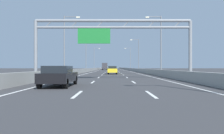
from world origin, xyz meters
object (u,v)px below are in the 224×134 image
streetlamp_left_distant (95,57)px  box_truck (105,66)px  streetlamp_left_mid (66,42)px  yellow_car (112,70)px  streetlamp_right_distant (130,57)px  black_car (59,76)px  streetlamp_right_far (138,53)px  streetlamp_right_mid (160,42)px  green_car (112,68)px  sign_gantry (111,34)px  streetlamp_left_far (87,53)px  red_car (106,68)px

streetlamp_left_distant → box_truck: 11.54m
streetlamp_left_mid → yellow_car: size_ratio=2.13×
streetlamp_right_distant → black_car: streetlamp_right_distant is taller
streetlamp_right_far → black_car: bearing=-102.5°
streetlamp_left_mid → box_truck: size_ratio=1.23×
streetlamp_right_mid → streetlamp_right_distant: bearing=90.0°
green_car → streetlamp_left_mid: bearing=-95.3°
yellow_car → box_truck: 63.60m
streetlamp_left_mid → streetlamp_left_distant: (0.00, 60.36, 0.00)m
streetlamp_left_distant → yellow_car: size_ratio=2.13×
sign_gantry → streetlamp_left_far: 43.14m
streetlamp_right_mid → red_car: (-11.31, 102.36, -4.65)m
streetlamp_left_mid → box_truck: 70.76m
box_truck → streetlamp_left_distant: bearing=-111.3°
green_car → streetlamp_right_far: bearing=-81.3°
yellow_car → red_car: bearing=92.3°
red_car → sign_gantry: bearing=-88.2°
streetlamp_left_mid → yellow_car: (7.44, 7.06, -4.62)m
sign_gantry → streetlamp_right_mid: size_ratio=1.74×
streetlamp_left_distant → box_truck: bearing=68.7°
streetlamp_right_mid → streetlamp_left_distant: size_ratio=1.00×
streetlamp_left_far → streetlamp_left_distant: (0.00, 30.18, 0.00)m
streetlamp_right_mid → yellow_car: 11.29m
streetlamp_right_mid → black_car: 23.79m
streetlamp_left_distant → green_car: 21.17m
streetlamp_left_far → streetlamp_right_mid: bearing=-63.7°
streetlamp_left_mid → streetlamp_left_far: 30.18m
streetlamp_right_mid → streetlamp_left_distant: (-14.93, 60.36, 0.00)m
streetlamp_left_far → streetlamp_left_distant: 30.18m
black_car → red_car: size_ratio=1.03×
red_car → box_truck: 31.82m
streetlamp_right_mid → red_car: 103.08m
green_car → streetlamp_right_distant: bearing=-68.6°
black_car → streetlamp_left_far: bearing=94.2°
streetlamp_left_far → black_car: (3.69, -50.63, -4.65)m
streetlamp_right_mid → green_car: size_ratio=2.05×
streetlamp_right_mid → green_car: (-7.56, 79.64, -4.68)m
sign_gantry → black_car: 9.74m
sign_gantry → red_car: 114.84m
yellow_car → streetlamp_left_far: bearing=107.8°
streetlamp_left_mid → box_truck: (3.97, 70.56, -3.66)m
sign_gantry → yellow_car: (0.23, 19.41, -4.07)m
streetlamp_left_far → sign_gantry: bearing=-80.4°
sign_gantry → streetlamp_right_mid: 14.58m
streetlamp_right_far → streetlamp_left_mid: bearing=-116.3°
streetlamp_left_far → streetlamp_right_far: bearing=0.0°
streetlamp_left_far → streetlamp_left_distant: same height
yellow_car → green_car: size_ratio=0.96×
streetlamp_left_distant → box_truck: streetlamp_left_distant is taller
sign_gantry → streetlamp_right_mid: (7.72, 12.35, 0.54)m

